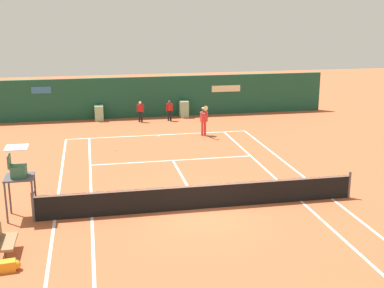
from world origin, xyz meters
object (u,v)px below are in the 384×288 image
(equipment_bag, at_px, (3,267))
(ball_kid_centre_post, at_px, (169,109))
(umpire_chair, at_px, (18,173))
(ball_kid_right_post, at_px, (140,110))
(player_bench, at_px, (4,240))
(player_on_baseline, at_px, (204,119))
(tennis_ball_by_sideline, at_px, (115,150))

(equipment_bag, xyz_separation_m, ball_kid_centre_post, (7.81, 18.96, 0.62))
(umpire_chair, relative_size, equipment_bag, 2.50)
(ball_kid_right_post, bearing_deg, player_bench, 80.47)
(player_bench, relative_size, ball_kid_right_post, 0.92)
(umpire_chair, xyz_separation_m, equipment_bag, (-0.09, -3.99, -1.51))
(player_bench, height_order, player_on_baseline, player_on_baseline)
(player_bench, distance_m, player_on_baseline, 16.38)
(player_bench, xyz_separation_m, equipment_bag, (0.10, -1.07, -0.35))
(umpire_chair, height_order, ball_kid_centre_post, umpire_chair)
(equipment_bag, height_order, ball_kid_right_post, ball_kid_right_post)
(player_on_baseline, xyz_separation_m, ball_kid_centre_post, (-1.34, 4.37, -0.22))
(ball_kid_centre_post, height_order, tennis_ball_by_sideline, ball_kid_centre_post)
(player_on_baseline, height_order, ball_kid_right_post, player_on_baseline)
(player_bench, xyz_separation_m, tennis_ball_by_sideline, (3.95, 11.26, -0.47))
(ball_kid_right_post, distance_m, tennis_ball_by_sideline, 6.97)
(player_on_baseline, distance_m, ball_kid_right_post, 5.46)
(umpire_chair, relative_size, player_on_baseline, 1.39)
(umpire_chair, bearing_deg, player_bench, -3.71)
(tennis_ball_by_sideline, bearing_deg, equipment_bag, -107.34)
(equipment_bag, distance_m, ball_kid_centre_post, 20.51)
(ball_kid_right_post, bearing_deg, equipment_bag, 81.72)
(player_bench, distance_m, tennis_ball_by_sideline, 11.94)
(player_on_baseline, xyz_separation_m, ball_kid_right_post, (-3.26, 4.37, -0.22))
(tennis_ball_by_sideline, bearing_deg, player_bench, -109.34)
(umpire_chair, xyz_separation_m, player_on_baseline, (9.06, 10.59, -0.66))
(umpire_chair, relative_size, player_bench, 2.07)
(ball_kid_centre_post, bearing_deg, player_on_baseline, 100.56)
(umpire_chair, bearing_deg, ball_kid_centre_post, 152.72)
(umpire_chair, distance_m, tennis_ball_by_sideline, 9.29)
(ball_kid_right_post, bearing_deg, player_on_baseline, 135.68)
(umpire_chair, xyz_separation_m, tennis_ball_by_sideline, (3.76, 8.34, -1.64))
(umpire_chair, xyz_separation_m, player_bench, (-0.19, -2.92, -1.16))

